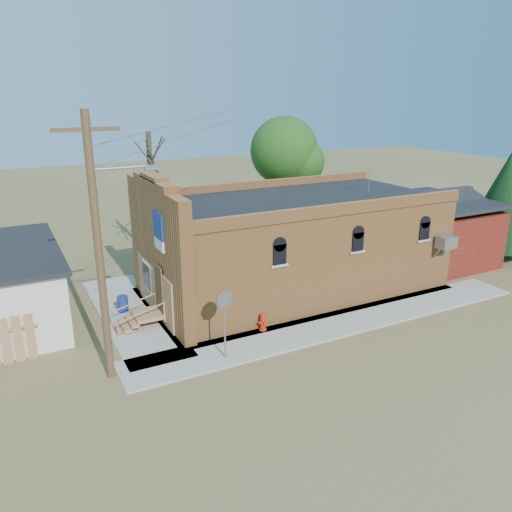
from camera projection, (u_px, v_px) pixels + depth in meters
name	position (u px, v px, depth m)	size (l,w,h in m)	color
ground	(324.00, 340.00, 20.05)	(120.00, 120.00, 0.00)	brown
sidewalk_south	(341.00, 323.00, 21.45)	(19.00, 2.20, 0.08)	#9E9991
sidewalk_west	(131.00, 314.00, 22.32)	(2.60, 10.00, 0.08)	#9E9991
brick_bar	(290.00, 244.00, 24.69)	(16.40, 7.97, 6.30)	#BF753A
red_shed	(434.00, 223.00, 29.06)	(5.40, 6.40, 4.30)	#550E0F
utility_pole	(100.00, 246.00, 16.00)	(3.12, 0.26, 9.00)	#4E331F
tree_bare_near	(150.00, 159.00, 27.86)	(2.80, 2.80, 7.65)	brown
tree_leafy	(284.00, 151.00, 32.26)	(4.40, 4.40, 8.15)	brown
evergreen_tree	(506.00, 197.00, 29.11)	(3.60, 3.60, 6.50)	brown
fire_hydrant	(263.00, 322.00, 20.60)	(0.41, 0.37, 0.75)	#BA220A
stop_sign	(224.00, 306.00, 17.96)	(0.71, 0.28, 2.68)	gray
trash_barrel	(123.00, 304.00, 22.41)	(0.47, 0.47, 0.73)	navy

